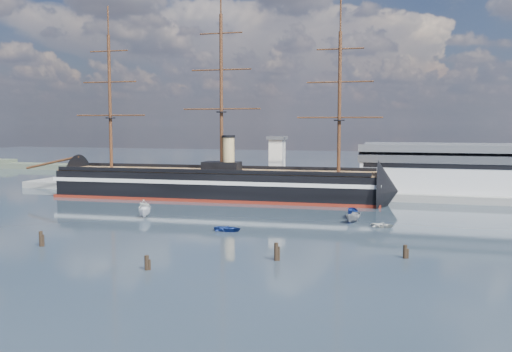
# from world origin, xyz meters

# --- Properties ---
(ground) EXTENTS (600.00, 600.00, 0.00)m
(ground) POSITION_xyz_m (0.00, 40.00, 0.00)
(ground) COLOR #1B2630
(ground) RESTS_ON ground
(quay) EXTENTS (180.00, 18.00, 2.00)m
(quay) POSITION_xyz_m (10.00, 76.00, 0.00)
(quay) COLOR slate
(quay) RESTS_ON ground
(warehouse) EXTENTS (63.00, 21.00, 11.60)m
(warehouse) POSITION_xyz_m (58.00, 80.00, 7.98)
(warehouse) COLOR #B7BABC
(warehouse) RESTS_ON ground
(quay_tower) EXTENTS (5.00, 5.00, 15.00)m
(quay_tower) POSITION_xyz_m (3.00, 73.00, 9.75)
(quay_tower) COLOR silver
(quay_tower) RESTS_ON ground
(shoreline) EXTENTS (120.00, 10.00, 4.00)m
(shoreline) POSITION_xyz_m (-139.23, 135.00, 1.45)
(shoreline) COLOR #3F4C38
(shoreline) RESTS_ON ground
(warship) EXTENTS (113.24, 20.37, 53.94)m
(warship) POSITION_xyz_m (-13.05, 60.00, 4.04)
(warship) COLOR black
(warship) RESTS_ON ground
(motorboat_a) EXTENTS (7.79, 5.06, 2.92)m
(motorboat_a) POSITION_xyz_m (-15.00, 25.74, 0.00)
(motorboat_a) COLOR white
(motorboat_a) RESTS_ON ground
(motorboat_b) EXTENTS (1.54, 3.43, 1.57)m
(motorboat_b) POSITION_xyz_m (7.73, 15.91, 0.00)
(motorboat_b) COLOR navy
(motorboat_b) RESTS_ON ground
(motorboat_c) EXTENTS (6.77, 4.03, 2.55)m
(motorboat_c) POSITION_xyz_m (29.81, 32.42, 0.00)
(motorboat_c) COLOR gray
(motorboat_c) RESTS_ON ground
(motorboat_d) EXTENTS (5.45, 6.82, 2.31)m
(motorboat_d) POSITION_xyz_m (-22.06, 38.96, 0.00)
(motorboat_d) COLOR white
(motorboat_d) RESTS_ON ground
(motorboat_e) EXTENTS (1.72, 2.98, 1.31)m
(motorboat_e) POSITION_xyz_m (36.06, 28.64, 0.00)
(motorboat_e) COLOR silver
(motorboat_e) RESTS_ON ground
(motorboat_f) EXTENTS (7.03, 3.62, 2.68)m
(motorboat_f) POSITION_xyz_m (29.12, 37.73, 0.00)
(motorboat_f) COLOR navy
(motorboat_f) RESTS_ON ground
(piling_near_left) EXTENTS (0.64, 0.64, 3.29)m
(piling_near_left) POSITION_xyz_m (-18.13, -5.74, 0.00)
(piling_near_left) COLOR black
(piling_near_left) RESTS_ON ground
(piling_near_mid) EXTENTS (0.64, 0.64, 2.80)m
(piling_near_mid) POSITION_xyz_m (6.26, -14.79, 0.00)
(piling_near_mid) COLOR black
(piling_near_mid) RESTS_ON ground
(piling_near_right) EXTENTS (0.64, 0.64, 3.45)m
(piling_near_right) POSITION_xyz_m (22.53, -4.31, 0.00)
(piling_near_right) COLOR black
(piling_near_right) RESTS_ON ground
(piling_far_right) EXTENTS (0.64, 0.64, 2.79)m
(piling_far_right) POSITION_xyz_m (41.21, 2.74, 0.00)
(piling_far_right) COLOR black
(piling_far_right) RESTS_ON ground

